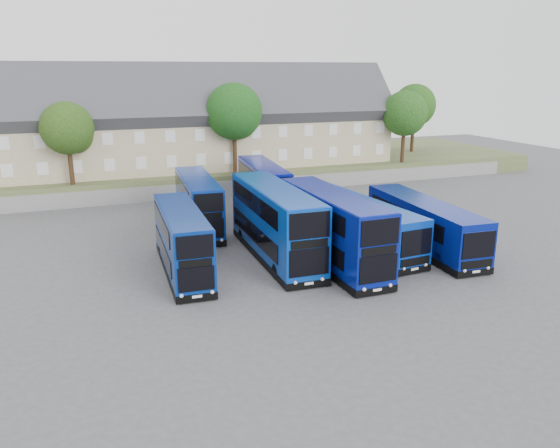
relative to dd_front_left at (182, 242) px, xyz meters
The scene contains 15 objects.
ground 8.87m from the dd_front_left, 25.34° to the right, with size 120.00×120.00×0.00m, color #4C4C51.
retaining_wall 21.79m from the dd_front_left, 68.94° to the left, with size 70.00×0.40×1.50m, color slate.
earth_bank 31.31m from the dd_front_left, 75.54° to the left, with size 80.00×20.00×2.00m, color #4A5A32.
terrace_row 27.13m from the dd_front_left, 79.62° to the left, with size 48.00×10.40×11.20m.
dd_front_left is the anchor object (origin of this frame).
dd_front_mid 6.49m from the dd_front_left, ahead, with size 3.13×12.29×4.86m.
dd_front_right 9.66m from the dd_front_left, 10.98° to the right, with size 2.80×11.90×4.72m.
dd_rear_left 9.79m from the dd_front_left, 71.55° to the left, with size 3.16×10.70×4.19m.
dd_rear_right 15.97m from the dd_front_left, 52.32° to the left, with size 3.53×11.05×4.32m.
coach_east_a 12.94m from the dd_front_left, ahead, with size 3.66×12.71×3.43m.
coach_east_b 17.14m from the dd_front_left, ahead, with size 3.37×12.64×3.42m.
tree_west 22.80m from the dd_front_left, 105.76° to the left, with size 4.80×4.80×7.65m.
tree_mid 24.81m from the dd_front_left, 65.54° to the left, with size 5.76×5.76×9.18m.
tree_east 37.21m from the dd_front_left, 35.53° to the left, with size 5.12×5.12×8.16m.
tree_far 46.18m from the dd_front_left, 38.30° to the left, with size 5.44×5.44×8.67m.
Camera 1 is at (-13.60, -28.89, 12.42)m, focal length 35.00 mm.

